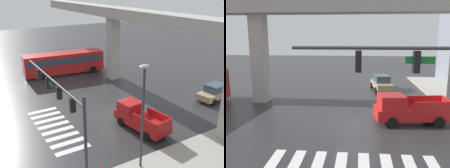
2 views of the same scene
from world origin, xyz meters
The scene contains 5 objects.
ground_plane centered at (0.00, 0.00, 0.00)m, with size 120.00×120.00×0.00m, color #2D2D30.
crosswalk_stripes centered at (0.00, -5.63, 0.01)m, with size 8.25×2.80×0.01m.
elevated_overpass centered at (0.00, 5.49, 7.95)m, with size 57.39×2.48×9.18m.
pickup_truck centered at (3.66, 0.54, 0.99)m, with size 5.30×2.57×2.08m.
sedan_tan centered at (2.81, 11.22, 0.85)m, with size 2.38×4.49×1.72m.
Camera 2 is at (0.25, -16.11, 6.04)m, focal length 38.96 mm.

